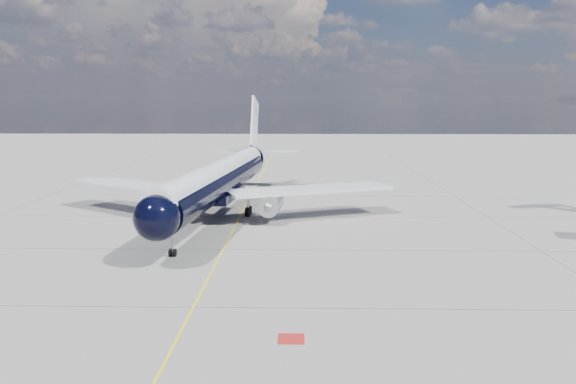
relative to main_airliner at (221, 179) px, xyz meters
name	(u,v)px	position (x,y,z in m)	size (l,w,h in m)	color
ground	(244,209)	(2.32, 4.09, -4.56)	(320.00, 320.00, 0.00)	gray
taxiway_centerline	(240,217)	(2.32, -0.91, -4.55)	(0.16, 160.00, 0.01)	yellow
red_marking	(291,339)	(9.12, -35.91, -4.55)	(1.60, 1.60, 0.01)	maroon
main_airliner	(221,179)	(0.00, 0.00, 0.00)	(41.55, 50.82, 14.68)	black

